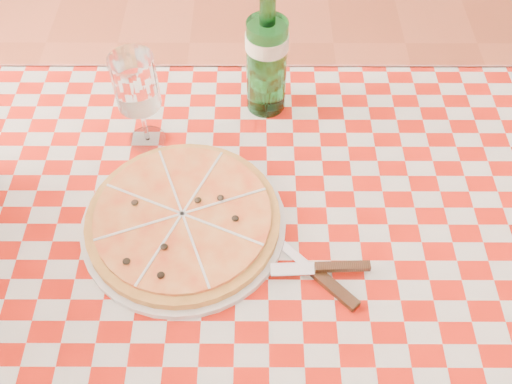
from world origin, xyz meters
TOP-DOWN VIEW (x-y plane):
  - dining_table at (0.00, 0.00)m, footprint 1.20×0.80m
  - tablecloth at (0.00, 0.00)m, footprint 1.30×0.90m
  - pizza_plate at (-0.14, 0.03)m, footprint 0.46×0.46m
  - water_bottle at (-0.00, 0.33)m, footprint 0.10×0.10m
  - wine_glass at (-0.23, 0.23)m, footprint 0.08×0.08m
  - cutlery at (0.07, -0.06)m, footprint 0.27×0.25m

SIDE VIEW (x-z plane):
  - dining_table at x=0.00m, z-range 0.28..1.03m
  - tablecloth at x=0.00m, z-range 0.75..0.76m
  - cutlery at x=0.07m, z-range 0.76..0.78m
  - pizza_plate at x=-0.14m, z-range 0.76..0.80m
  - wine_glass at x=-0.23m, z-range 0.76..0.96m
  - water_bottle at x=0.00m, z-range 0.76..1.05m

